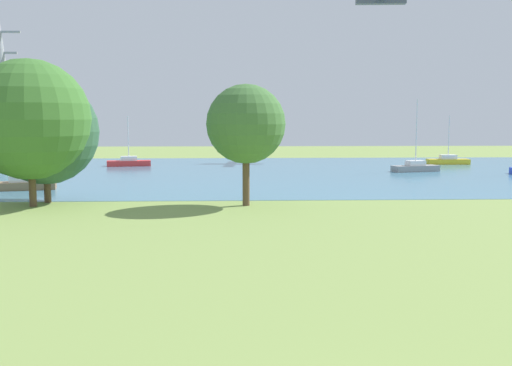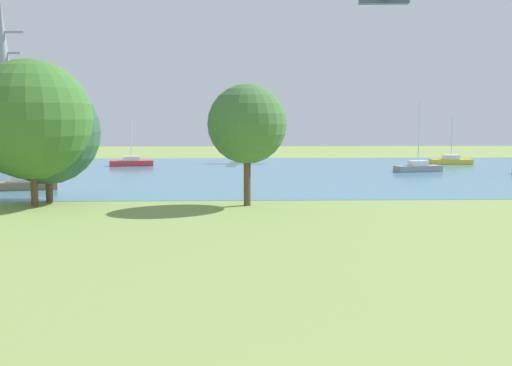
{
  "view_description": "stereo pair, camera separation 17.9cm",
  "coord_description": "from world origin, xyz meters",
  "px_view_note": "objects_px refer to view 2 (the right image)",
  "views": [
    {
      "loc": [
        -2.75,
        -8.09,
        5.51
      ],
      "look_at": [
        -1.76,
        17.49,
        2.6
      ],
      "focal_mm": 40.91,
      "sensor_mm": 36.0,
      "label": 1
    },
    {
      "loc": [
        -2.57,
        -8.1,
        5.51
      ],
      "look_at": [
        -1.76,
        17.49,
        2.6
      ],
      "focal_mm": 40.91,
      "sensor_mm": 36.0,
      "label": 2
    }
  ],
  "objects_px": {
    "tree_west_far": "(47,132)",
    "tree_west_near": "(247,124)",
    "tree_mid_shore": "(31,120)",
    "sailboat_yellow": "(451,161)",
    "sailboat_gray": "(418,167)",
    "sailboat_brown": "(25,184)",
    "sailboat_red": "(132,162)",
    "electricity_pylon": "(4,78)",
    "sailboat_green": "(36,166)"
  },
  "relations": [
    {
      "from": "sailboat_yellow",
      "to": "sailboat_green",
      "type": "relative_size",
      "value": 0.84
    },
    {
      "from": "electricity_pylon",
      "to": "tree_mid_shore",
      "type": "bearing_deg",
      "value": -67.22
    },
    {
      "from": "tree_west_near",
      "to": "sailboat_red",
      "type": "bearing_deg",
      "value": 112.81
    },
    {
      "from": "sailboat_green",
      "to": "tree_west_near",
      "type": "distance_m",
      "value": 32.75
    },
    {
      "from": "sailboat_green",
      "to": "tree_west_far",
      "type": "distance_m",
      "value": 24.54
    },
    {
      "from": "tree_west_far",
      "to": "electricity_pylon",
      "type": "bearing_deg",
      "value": 113.81
    },
    {
      "from": "tree_mid_shore",
      "to": "tree_west_far",
      "type": "xyz_separation_m",
      "value": [
        0.39,
        1.63,
        -0.79
      ]
    },
    {
      "from": "sailboat_green",
      "to": "sailboat_gray",
      "type": "bearing_deg",
      "value": -3.39
    },
    {
      "from": "sailboat_gray",
      "to": "electricity_pylon",
      "type": "xyz_separation_m",
      "value": [
        -52.58,
        29.88,
        10.68
      ]
    },
    {
      "from": "sailboat_green",
      "to": "sailboat_red",
      "type": "height_order",
      "value": "sailboat_green"
    },
    {
      "from": "sailboat_red",
      "to": "tree_west_near",
      "type": "relative_size",
      "value": 0.74
    },
    {
      "from": "sailboat_green",
      "to": "tree_west_far",
      "type": "relative_size",
      "value": 0.84
    },
    {
      "from": "electricity_pylon",
      "to": "sailboat_brown",
      "type": "bearing_deg",
      "value": -67.34
    },
    {
      "from": "electricity_pylon",
      "to": "sailboat_red",
      "type": "bearing_deg",
      "value": -44.62
    },
    {
      "from": "sailboat_gray",
      "to": "tree_mid_shore",
      "type": "xyz_separation_m",
      "value": [
        -30.81,
        -21.95,
        4.88
      ]
    },
    {
      "from": "tree_mid_shore",
      "to": "sailboat_brown",
      "type": "bearing_deg",
      "value": 113.41
    },
    {
      "from": "sailboat_green",
      "to": "tree_mid_shore",
      "type": "distance_m",
      "value": 26.06
    },
    {
      "from": "sailboat_yellow",
      "to": "electricity_pylon",
      "type": "distance_m",
      "value": 63.73
    },
    {
      "from": "sailboat_green",
      "to": "tree_mid_shore",
      "type": "xyz_separation_m",
      "value": [
        8.19,
        -24.26,
        4.89
      ]
    },
    {
      "from": "sailboat_red",
      "to": "tree_west_near",
      "type": "bearing_deg",
      "value": -67.19
    },
    {
      "from": "sailboat_yellow",
      "to": "electricity_pylon",
      "type": "bearing_deg",
      "value": 160.48
    },
    {
      "from": "sailboat_brown",
      "to": "tree_mid_shore",
      "type": "bearing_deg",
      "value": -66.59
    },
    {
      "from": "sailboat_green",
      "to": "sailboat_red",
      "type": "relative_size",
      "value": 1.19
    },
    {
      "from": "sailboat_green",
      "to": "tree_west_far",
      "type": "height_order",
      "value": "tree_west_far"
    },
    {
      "from": "electricity_pylon",
      "to": "tree_west_near",
      "type": "bearing_deg",
      "value": -56.07
    },
    {
      "from": "sailboat_yellow",
      "to": "sailboat_green",
      "type": "bearing_deg",
      "value": -171.81
    },
    {
      "from": "sailboat_gray",
      "to": "sailboat_green",
      "type": "xyz_separation_m",
      "value": [
        -39.01,
        2.31,
        -0.01
      ]
    },
    {
      "from": "sailboat_yellow",
      "to": "sailboat_brown",
      "type": "relative_size",
      "value": 0.92
    },
    {
      "from": "tree_west_far",
      "to": "tree_west_near",
      "type": "xyz_separation_m",
      "value": [
        12.8,
        -1.76,
        0.5
      ]
    },
    {
      "from": "tree_mid_shore",
      "to": "tree_west_near",
      "type": "height_order",
      "value": "tree_mid_shore"
    },
    {
      "from": "tree_mid_shore",
      "to": "tree_west_far",
      "type": "relative_size",
      "value": 1.14
    },
    {
      "from": "sailboat_gray",
      "to": "sailboat_brown",
      "type": "bearing_deg",
      "value": -158.38
    },
    {
      "from": "sailboat_brown",
      "to": "tree_west_far",
      "type": "height_order",
      "value": "tree_west_far"
    },
    {
      "from": "tree_mid_shore",
      "to": "tree_west_near",
      "type": "xyz_separation_m",
      "value": [
        13.18,
        -0.12,
        -0.29
      ]
    },
    {
      "from": "sailboat_yellow",
      "to": "tree_west_far",
      "type": "height_order",
      "value": "tree_west_far"
    },
    {
      "from": "sailboat_gray",
      "to": "tree_west_near",
      "type": "relative_size",
      "value": 0.96
    },
    {
      "from": "sailboat_red",
      "to": "sailboat_gray",
      "type": "bearing_deg",
      "value": -14.47
    },
    {
      "from": "sailboat_yellow",
      "to": "electricity_pylon",
      "type": "xyz_separation_m",
      "value": [
        -59.22,
        21.0,
        10.7
      ]
    },
    {
      "from": "sailboat_yellow",
      "to": "tree_mid_shore",
      "type": "height_order",
      "value": "tree_mid_shore"
    },
    {
      "from": "sailboat_gray",
      "to": "sailboat_red",
      "type": "xyz_separation_m",
      "value": [
        -30.19,
        7.79,
        -0.02
      ]
    },
    {
      "from": "sailboat_yellow",
      "to": "sailboat_red",
      "type": "distance_m",
      "value": 36.85
    },
    {
      "from": "electricity_pylon",
      "to": "tree_west_far",
      "type": "bearing_deg",
      "value": -66.19
    },
    {
      "from": "sailboat_green",
      "to": "sailboat_brown",
      "type": "bearing_deg",
      "value": -73.93
    },
    {
      "from": "tree_west_near",
      "to": "electricity_pylon",
      "type": "relative_size",
      "value": 0.34
    },
    {
      "from": "sailboat_yellow",
      "to": "tree_mid_shore",
      "type": "distance_m",
      "value": 48.76
    },
    {
      "from": "sailboat_gray",
      "to": "sailboat_green",
      "type": "bearing_deg",
      "value": 176.61
    },
    {
      "from": "tree_west_far",
      "to": "electricity_pylon",
      "type": "relative_size",
      "value": 0.36
    },
    {
      "from": "tree_mid_shore",
      "to": "electricity_pylon",
      "type": "relative_size",
      "value": 0.41
    },
    {
      "from": "sailboat_yellow",
      "to": "tree_west_far",
      "type": "xyz_separation_m",
      "value": [
        -37.07,
        -29.2,
        4.11
      ]
    },
    {
      "from": "tree_mid_shore",
      "to": "sailboat_yellow",
      "type": "bearing_deg",
      "value": 39.46
    }
  ]
}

